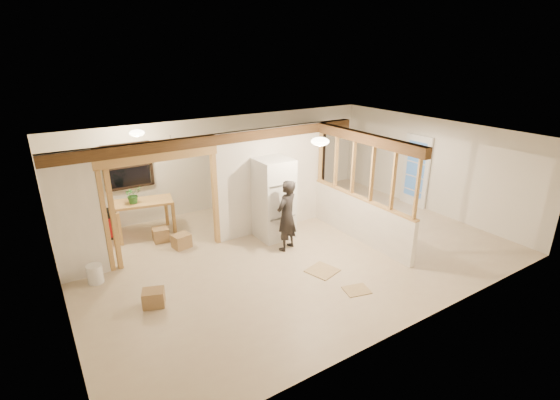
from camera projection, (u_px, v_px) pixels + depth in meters
floor at (292, 249)px, 9.03m from camera, size 9.00×6.50×0.01m
ceiling at (293, 138)px, 8.15m from camera, size 9.00×6.50×0.01m
wall_back at (226, 162)px, 11.15m from camera, size 9.00×0.01×2.50m
wall_front at (415, 259)px, 6.03m from camera, size 9.00×0.01×2.50m
wall_left at (54, 249)px, 6.32m from camera, size 0.01×6.50×2.50m
wall_right at (431, 165)px, 10.86m from camera, size 0.01×6.50×2.50m
partition_left_stub at (75, 218)px, 7.49m from camera, size 0.90×0.12×2.50m
partition_center at (271, 180)px, 9.64m from camera, size 2.80×0.12×2.50m
doorway_frame at (164, 207)px, 8.38m from camera, size 2.46×0.14×2.20m
header_beam_back at (223, 139)px, 8.63m from camera, size 7.00×0.18×0.22m
header_beam_right at (365, 138)px, 8.69m from camera, size 0.18×3.30×0.22m
pony_wall at (359, 219)px, 9.34m from camera, size 0.12×3.20×1.00m
stud_partition at (363, 170)px, 8.94m from camera, size 0.14×3.20×1.32m
window_back at (128, 166)px, 9.67m from camera, size 1.12×0.10×1.10m
french_door at (416, 171)px, 11.22m from camera, size 0.12×0.86×2.00m
ceiling_dome_main at (320, 141)px, 7.91m from camera, size 0.36×0.36×0.16m
ceiling_dome_util at (137, 133)px, 8.71m from camera, size 0.32×0.32×0.14m
hanging_bulb at (171, 150)px, 8.51m from camera, size 0.07×0.07×0.07m
refrigerator at (274, 199)px, 9.30m from camera, size 0.78×0.76×1.89m
woman at (287, 216)px, 8.76m from camera, size 0.68×0.58×1.59m
work_table at (144, 218)px, 9.58m from camera, size 1.46×0.94×0.85m
potted_plant at (133, 195)px, 9.25m from camera, size 0.44×0.41×0.40m
shop_vac at (108, 224)px, 9.49m from camera, size 0.61×0.61×0.66m
bookshelf at (309, 159)px, 12.40m from camera, size 1.00×0.33×2.00m
bucket at (95, 274)px, 7.66m from camera, size 0.31×0.31×0.37m
box_util_a at (181, 241)px, 9.04m from camera, size 0.42×0.38×0.31m
box_util_b at (161, 234)px, 9.36m from camera, size 0.37×0.37×0.32m
box_front at (154, 298)px, 6.99m from camera, size 0.45×0.41×0.30m
floor_panel_near at (322, 271)px, 8.11m from camera, size 0.66×0.66×0.02m
floor_panel_far at (357, 290)px, 7.46m from camera, size 0.54×0.47×0.01m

